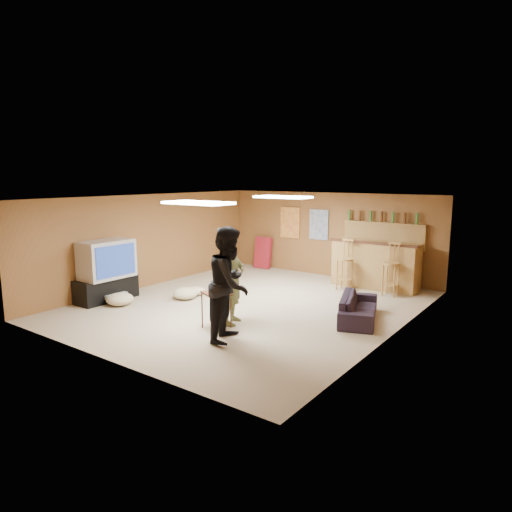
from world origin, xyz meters
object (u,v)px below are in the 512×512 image
Objects in this scene: person_black at (230,284)px; sofa at (359,308)px; bar_counter at (375,265)px; tray_table at (216,310)px; person_olive at (232,276)px; tv_body at (107,259)px.

sofa is at bearing -50.55° from person_black.
bar_counter is 4.58m from tray_table.
bar_counter is 1.14× the size of person_olive.
person_black is 2.92× the size of tray_table.
person_black reaches higher than tv_body.
tv_body is at bearing 65.55° from person_black.
person_olive is 0.81m from person_black.
person_olive is 2.76× the size of tray_table.
tv_body is at bearing -133.00° from bar_counter.
person_olive reaches higher than bar_counter.
tv_body is 6.09m from bar_counter.
person_black is at bearing -4.48° from tv_body.
tv_body is 0.69× the size of sofa.
person_black is (3.56, -0.28, 0.02)m from tv_body.
sofa is 2.51× the size of tray_table.
tv_body is at bearing 72.96° from person_olive.
sofa is (1.76, 1.52, -0.64)m from person_olive.
person_olive is at bearing 79.06° from tray_table.
tray_table is at bearing 0.32° from tv_body.
tray_table is at bearing 41.60° from person_black.
tv_body is at bearing 91.71° from sofa.
tv_body is 3.11m from person_olive.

